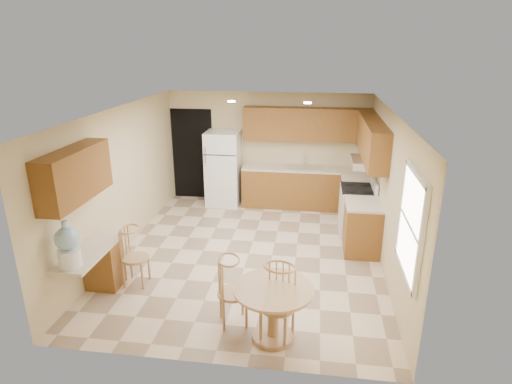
# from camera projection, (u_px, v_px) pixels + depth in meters

# --- Properties ---
(floor) EXTENTS (5.50, 5.50, 0.00)m
(floor) POSITION_uv_depth(u_px,v_px,m) (249.00, 254.00, 7.52)
(floor) COLOR beige
(floor) RESTS_ON ground
(ceiling) EXTENTS (4.50, 5.50, 0.02)m
(ceiling) POSITION_uv_depth(u_px,v_px,m) (248.00, 111.00, 6.69)
(ceiling) COLOR white
(ceiling) RESTS_ON wall_back
(wall_back) EXTENTS (4.50, 0.02, 2.50)m
(wall_back) POSITION_uv_depth(u_px,v_px,m) (267.00, 148.00, 9.67)
(wall_back) COLOR beige
(wall_back) RESTS_ON floor
(wall_front) EXTENTS (4.50, 0.02, 2.50)m
(wall_front) POSITION_uv_depth(u_px,v_px,m) (208.00, 268.00, 4.53)
(wall_front) COLOR beige
(wall_front) RESTS_ON floor
(wall_left) EXTENTS (0.02, 5.50, 2.50)m
(wall_left) POSITION_uv_depth(u_px,v_px,m) (120.00, 181.00, 7.40)
(wall_left) COLOR beige
(wall_left) RESTS_ON floor
(wall_right) EXTENTS (0.02, 5.50, 2.50)m
(wall_right) POSITION_uv_depth(u_px,v_px,m) (388.00, 193.00, 6.81)
(wall_right) COLOR beige
(wall_right) RESTS_ON floor
(doorway) EXTENTS (0.90, 0.02, 2.10)m
(doorway) POSITION_uv_depth(u_px,v_px,m) (193.00, 154.00, 9.96)
(doorway) COLOR black
(doorway) RESTS_ON floor
(base_cab_back) EXTENTS (2.75, 0.60, 0.87)m
(base_cab_back) POSITION_uv_depth(u_px,v_px,m) (304.00, 188.00, 9.55)
(base_cab_back) COLOR brown
(base_cab_back) RESTS_ON floor
(counter_back) EXTENTS (2.75, 0.63, 0.04)m
(counter_back) POSITION_uv_depth(u_px,v_px,m) (305.00, 169.00, 9.40)
(counter_back) COLOR beige
(counter_back) RESTS_ON base_cab_back
(base_cab_right_a) EXTENTS (0.60, 0.59, 0.87)m
(base_cab_right_a) POSITION_uv_depth(u_px,v_px,m) (355.00, 200.00, 8.85)
(base_cab_right_a) COLOR brown
(base_cab_right_a) RESTS_ON floor
(counter_right_a) EXTENTS (0.63, 0.59, 0.04)m
(counter_right_a) POSITION_uv_depth(u_px,v_px,m) (357.00, 179.00, 8.70)
(counter_right_a) COLOR beige
(counter_right_a) RESTS_ON base_cab_right_a
(base_cab_right_b) EXTENTS (0.60, 0.80, 0.87)m
(base_cab_right_b) POSITION_uv_depth(u_px,v_px,m) (362.00, 228.00, 7.49)
(base_cab_right_b) COLOR brown
(base_cab_right_b) RESTS_ON floor
(counter_right_b) EXTENTS (0.63, 0.80, 0.04)m
(counter_right_b) POSITION_uv_depth(u_px,v_px,m) (364.00, 204.00, 7.34)
(counter_right_b) COLOR beige
(counter_right_b) RESTS_ON base_cab_right_b
(upper_cab_back) EXTENTS (2.75, 0.33, 0.70)m
(upper_cab_back) POSITION_uv_depth(u_px,v_px,m) (307.00, 124.00, 9.21)
(upper_cab_back) COLOR brown
(upper_cab_back) RESTS_ON wall_back
(upper_cab_right) EXTENTS (0.33, 2.42, 0.70)m
(upper_cab_right) POSITION_uv_depth(u_px,v_px,m) (372.00, 139.00, 7.76)
(upper_cab_right) COLOR brown
(upper_cab_right) RESTS_ON wall_right
(upper_cab_left) EXTENTS (0.33, 1.40, 0.70)m
(upper_cab_left) POSITION_uv_depth(u_px,v_px,m) (75.00, 175.00, 5.68)
(upper_cab_left) COLOR brown
(upper_cab_left) RESTS_ON wall_left
(sink) EXTENTS (0.78, 0.44, 0.01)m
(sink) POSITION_uv_depth(u_px,v_px,m) (304.00, 168.00, 9.39)
(sink) COLOR silver
(sink) RESTS_ON counter_back
(range_hood) EXTENTS (0.50, 0.76, 0.14)m
(range_hood) POSITION_uv_depth(u_px,v_px,m) (365.00, 162.00, 7.89)
(range_hood) COLOR silver
(range_hood) RESTS_ON upper_cab_right
(desk_pedestal) EXTENTS (0.48, 0.42, 0.72)m
(desk_pedestal) POSITION_uv_depth(u_px,v_px,m) (104.00, 264.00, 6.43)
(desk_pedestal) COLOR brown
(desk_pedestal) RESTS_ON floor
(desk_top) EXTENTS (0.50, 1.20, 0.04)m
(desk_top) POSITION_uv_depth(u_px,v_px,m) (88.00, 253.00, 5.94)
(desk_top) COLOR beige
(desk_top) RESTS_ON desk_pedestal
(window) EXTENTS (0.06, 1.12, 1.30)m
(window) POSITION_uv_depth(u_px,v_px,m) (412.00, 225.00, 5.00)
(window) COLOR white
(window) RESTS_ON wall_right
(can_light_a) EXTENTS (0.14, 0.14, 0.02)m
(can_light_a) POSITION_uv_depth(u_px,v_px,m) (231.00, 101.00, 7.88)
(can_light_a) COLOR white
(can_light_a) RESTS_ON ceiling
(can_light_b) EXTENTS (0.14, 0.14, 0.02)m
(can_light_b) POSITION_uv_depth(u_px,v_px,m) (308.00, 103.00, 7.70)
(can_light_b) COLOR white
(can_light_b) RESTS_ON ceiling
(refrigerator) EXTENTS (0.74, 0.72, 1.67)m
(refrigerator) POSITION_uv_depth(u_px,v_px,m) (223.00, 168.00, 9.61)
(refrigerator) COLOR white
(refrigerator) RESTS_ON floor
(stove) EXTENTS (0.65, 0.76, 1.09)m
(stove) POSITION_uv_depth(u_px,v_px,m) (357.00, 210.00, 8.21)
(stove) COLOR white
(stove) RESTS_ON floor
(dining_table) EXTENTS (0.98, 0.98, 0.73)m
(dining_table) POSITION_uv_depth(u_px,v_px,m) (273.00, 306.00, 5.22)
(dining_table) COLOR tan
(dining_table) RESTS_ON floor
(chair_table_a) EXTENTS (0.41, 0.54, 0.94)m
(chair_table_a) POSITION_uv_depth(u_px,v_px,m) (232.00, 288.00, 5.41)
(chair_table_a) COLOR tan
(chair_table_a) RESTS_ON floor
(chair_table_b) EXTENTS (0.44, 0.46, 0.99)m
(chair_table_b) POSITION_uv_depth(u_px,v_px,m) (277.00, 302.00, 5.08)
(chair_table_b) COLOR tan
(chair_table_b) RESTS_ON floor
(chair_desk) EXTENTS (0.40, 0.52, 0.91)m
(chair_desk) POSITION_uv_depth(u_px,v_px,m) (132.00, 254.00, 6.33)
(chair_desk) COLOR tan
(chair_desk) RESTS_ON floor
(water_crock) EXTENTS (0.31, 0.31, 0.64)m
(water_crock) POSITION_uv_depth(u_px,v_px,m) (68.00, 246.00, 5.45)
(water_crock) COLOR white
(water_crock) RESTS_ON desk_top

